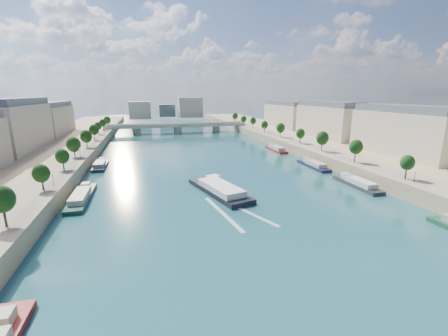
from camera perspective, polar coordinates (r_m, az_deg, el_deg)
ground at (r=130.85m, az=-3.13°, el=0.01°), size 700.00×700.00×0.00m
quay_left at (r=136.16m, az=-34.34°, el=-0.84°), size 44.00×520.00×5.00m
quay_right at (r=160.52m, az=22.95°, el=2.46°), size 44.00×520.00×5.00m
pave_left at (r=131.20m, az=-28.35°, el=0.61°), size 14.00×520.00×0.10m
pave_right at (r=151.44m, az=18.51°, el=3.19°), size 14.00×520.00×0.10m
trees_left at (r=131.65m, az=-27.58°, el=3.16°), size 4.80×268.80×8.26m
trees_right at (r=157.91m, az=16.09°, el=5.79°), size 4.80×268.80×8.26m
lamps_left at (r=120.08m, az=-27.49°, el=0.94°), size 0.36×200.36×4.28m
lamps_right at (r=152.79m, az=16.16°, el=4.50°), size 0.36×200.36×4.28m
buildings_right at (r=175.97m, az=24.42°, el=7.85°), size 16.00×226.00×23.20m
skyline at (r=345.52m, az=-10.10°, el=11.05°), size 79.00×42.00×22.00m
bridge at (r=248.26m, az=-8.82°, el=7.76°), size 112.00×12.00×8.15m
tour_barge at (r=97.99m, az=-0.89°, el=-4.13°), size 16.20×31.28×4.08m
wake at (r=83.41m, az=1.84°, el=-8.33°), size 14.34×25.90×0.04m
moored_barges_left at (r=73.16m, az=-30.02°, el=-13.00°), size 5.00×161.48×3.60m
moored_barges_right at (r=111.97m, az=25.32°, el=-3.36°), size 5.00×164.62×3.60m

